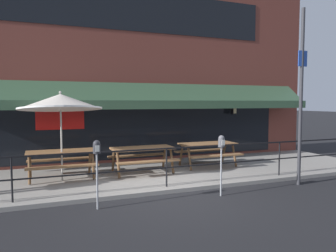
% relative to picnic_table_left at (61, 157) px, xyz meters
% --- Properties ---
extents(ground_plane, '(120.00, 120.00, 0.00)m').
position_rel_picnic_table_left_xyz_m(ground_plane, '(2.35, -2.13, -0.71)').
color(ground_plane, black).
extents(patio_deck, '(15.00, 4.00, 0.10)m').
position_rel_picnic_table_left_xyz_m(patio_deck, '(2.35, -0.13, -0.66)').
color(patio_deck, gray).
rests_on(patio_deck, ground).
extents(restaurant_building, '(15.00, 1.60, 7.60)m').
position_rel_picnic_table_left_xyz_m(restaurant_building, '(2.35, 2.10, 3.07)').
color(restaurant_building, brown).
rests_on(restaurant_building, ground).
extents(patio_railing, '(13.84, 0.04, 0.97)m').
position_rel_picnic_table_left_xyz_m(patio_railing, '(2.35, -1.83, 0.09)').
color(patio_railing, black).
rests_on(patio_railing, patio_deck).
extents(picnic_table_left, '(1.80, 1.42, 0.76)m').
position_rel_picnic_table_left_xyz_m(picnic_table_left, '(0.00, 0.00, 0.00)').
color(picnic_table_left, brown).
rests_on(picnic_table_left, patio_deck).
extents(picnic_table_centre, '(1.80, 1.42, 0.76)m').
position_rel_picnic_table_left_xyz_m(picnic_table_centre, '(2.26, -0.13, 0.00)').
color(picnic_table_centre, brown).
rests_on(picnic_table_centre, patio_deck).
extents(picnic_table_right, '(1.80, 1.42, 0.76)m').
position_rel_picnic_table_left_xyz_m(picnic_table_right, '(4.52, 0.05, 0.00)').
color(picnic_table_right, brown).
rests_on(picnic_table_right, patio_deck).
extents(patio_umbrella_left, '(2.14, 2.14, 2.39)m').
position_rel_picnic_table_left_xyz_m(patio_umbrella_left, '(-0.00, -0.21, 1.47)').
color(patio_umbrella_left, '#B7B2A8').
rests_on(patio_umbrella_left, patio_deck).
extents(parking_meter_near, '(0.15, 0.16, 1.42)m').
position_rel_picnic_table_left_xyz_m(parking_meter_near, '(0.53, -2.62, 0.44)').
color(parking_meter_near, gray).
rests_on(parking_meter_near, ground).
extents(parking_meter_far, '(0.15, 0.16, 1.42)m').
position_rel_picnic_table_left_xyz_m(parking_meter_far, '(3.37, -2.72, 0.44)').
color(parking_meter_far, gray).
rests_on(parking_meter_far, ground).
extents(street_sign_pole, '(0.28, 0.09, 4.59)m').
position_rel_picnic_table_left_xyz_m(street_sign_pole, '(5.81, -2.58, 1.64)').
color(street_sign_pole, '#2D2D33').
rests_on(street_sign_pole, ground).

